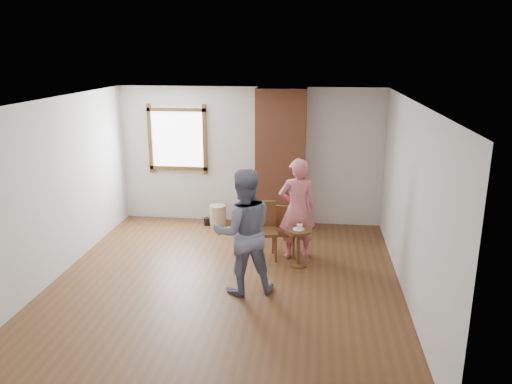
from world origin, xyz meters
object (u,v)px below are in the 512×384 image
(side_table, at_px, (298,241))
(dining_chair_right, at_px, (263,227))
(man, at_px, (243,232))
(dining_chair_left, at_px, (285,228))
(person_pink, at_px, (297,209))
(stoneware_crock, at_px, (218,215))

(side_table, bearing_deg, dining_chair_right, 153.01)
(man, bearing_deg, dining_chair_left, -126.87)
(dining_chair_left, relative_size, person_pink, 0.48)
(dining_chair_left, distance_m, man, 1.55)
(dining_chair_left, xyz_separation_m, side_table, (0.24, -0.46, -0.04))
(side_table, height_order, person_pink, person_pink)
(stoneware_crock, height_order, side_table, side_table)
(dining_chair_right, xyz_separation_m, side_table, (0.58, -0.29, -0.11))
(side_table, bearing_deg, man, -127.23)
(stoneware_crock, bearing_deg, side_table, -46.39)
(dining_chair_right, distance_m, man, 1.30)
(side_table, xyz_separation_m, person_pink, (-0.04, 0.34, 0.42))
(stoneware_crock, xyz_separation_m, side_table, (1.60, -1.68, 0.20))
(stoneware_crock, bearing_deg, person_pink, -40.73)
(dining_chair_left, height_order, side_table, dining_chair_left)
(stoneware_crock, height_order, dining_chair_right, dining_chair_right)
(dining_chair_left, relative_size, man, 0.45)
(stoneware_crock, bearing_deg, man, -71.46)
(stoneware_crock, relative_size, person_pink, 0.25)
(dining_chair_right, bearing_deg, man, -108.53)
(dining_chair_right, bearing_deg, person_pink, -7.06)
(man, relative_size, person_pink, 1.07)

